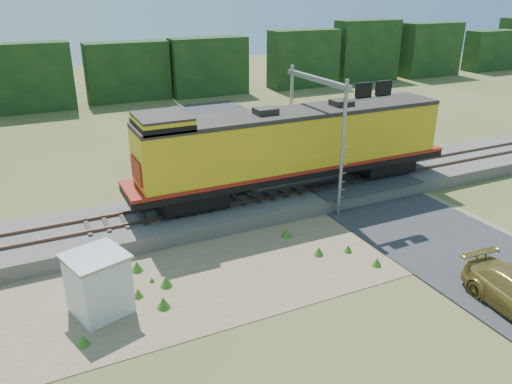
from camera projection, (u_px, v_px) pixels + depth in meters
ground at (305, 256)px, 23.70m from camera, size 140.00×140.00×0.00m
ballast at (251, 203)px, 28.55m from camera, size 70.00×5.00×0.80m
rails at (251, 195)px, 28.37m from camera, size 70.00×1.54×0.16m
dirt_shoulder at (262, 260)px, 23.31m from camera, size 26.00×8.00×0.03m
road at (409, 221)px, 27.09m from camera, size 7.00×66.00×0.86m
tree_line_north at (126, 75)px, 54.21m from camera, size 130.00×3.00×6.50m
weed_clumps at (236, 272)px, 22.38m from camera, size 15.00×6.20×0.56m
locomotive at (292, 146)px, 28.42m from camera, size 19.75×3.01×5.10m
shed at (98, 284)px, 19.20m from camera, size 2.67×2.67×2.52m
signal_gantry at (328, 108)px, 27.79m from camera, size 3.00×6.20×7.56m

